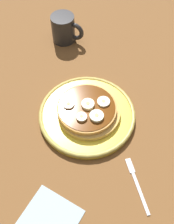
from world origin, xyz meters
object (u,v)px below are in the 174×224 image
at_px(banana_slice_0, 87,104).
at_px(banana_slice_1, 104,102).
at_px(plate, 87,114).
at_px(coffee_mug, 64,28).
at_px(fork, 136,182).
at_px(pancake_stack, 88,111).
at_px(banana_slice_3, 97,116).
at_px(banana_slice_4, 81,117).
at_px(banana_slice_2, 68,104).
at_px(napkin, 48,221).

height_order(banana_slice_0, banana_slice_1, banana_slice_0).
bearing_deg(plate, coffee_mug, 125.23).
xyz_separation_m(banana_slice_1, fork, (0.13, -0.15, -0.04)).
height_order(pancake_stack, coffee_mug, coffee_mug).
height_order(plate, banana_slice_0, banana_slice_0).
xyz_separation_m(plate, banana_slice_3, (0.03, -0.02, 0.04)).
xyz_separation_m(banana_slice_1, banana_slice_4, (-0.03, -0.06, 0.00)).
bearing_deg(banana_slice_0, banana_slice_2, -158.46).
distance_m(pancake_stack, banana_slice_2, 0.05).
xyz_separation_m(napkin, fork, (0.14, 0.15, 0.00)).
xyz_separation_m(plate, banana_slice_2, (-0.04, -0.01, 0.03)).
height_order(pancake_stack, banana_slice_4, banana_slice_4).
bearing_deg(banana_slice_0, coffee_mug, 125.41).
relative_size(coffee_mug, napkin, 0.93).
xyz_separation_m(plate, coffee_mug, (-0.17, 0.24, 0.03)).
xyz_separation_m(banana_slice_1, napkin, (-0.01, -0.29, -0.04)).
height_order(banana_slice_2, banana_slice_3, banana_slice_3).
xyz_separation_m(pancake_stack, fork, (0.16, -0.12, -0.03)).
relative_size(banana_slice_1, coffee_mug, 0.31).
distance_m(banana_slice_4, fork, 0.19).
relative_size(banana_slice_0, banana_slice_1, 1.02).
height_order(banana_slice_1, banana_slice_2, same).
bearing_deg(plate, banana_slice_0, 116.75).
bearing_deg(pancake_stack, banana_slice_2, -166.96).
relative_size(banana_slice_3, banana_slice_4, 1.30).
height_order(banana_slice_3, banana_slice_4, banana_slice_3).
height_order(plate, napkin, plate).
height_order(banana_slice_2, banana_slice_4, banana_slice_4).
xyz_separation_m(banana_slice_2, banana_slice_4, (0.04, -0.02, 0.00)).
relative_size(banana_slice_0, napkin, 0.29).
xyz_separation_m(pancake_stack, banana_slice_3, (0.03, -0.02, 0.02)).
xyz_separation_m(pancake_stack, banana_slice_4, (-0.00, -0.03, 0.02)).
xyz_separation_m(coffee_mug, napkin, (0.20, -0.51, -0.04)).
bearing_deg(plate, napkin, -85.22).
xyz_separation_m(banana_slice_2, banana_slice_3, (0.08, -0.01, 0.00)).
xyz_separation_m(banana_slice_4, coffee_mug, (-0.17, 0.28, -0.00)).
bearing_deg(fork, coffee_mug, 132.81).
bearing_deg(plate, banana_slice_1, 40.73).
bearing_deg(banana_slice_1, banana_slice_3, -90.69).
bearing_deg(plate, banana_slice_2, -166.16).
xyz_separation_m(banana_slice_0, banana_slice_1, (0.04, 0.02, -0.00)).
bearing_deg(banana_slice_2, coffee_mug, 116.68).
distance_m(banana_slice_1, banana_slice_3, 0.05).
xyz_separation_m(banana_slice_4, napkin, (0.02, -0.23, -0.04)).
distance_m(coffee_mug, fork, 0.50).
height_order(coffee_mug, fork, coffee_mug).
relative_size(pancake_stack, napkin, 1.44).
xyz_separation_m(banana_slice_2, napkin, (0.07, -0.25, -0.04)).
bearing_deg(fork, banana_slice_2, 152.57).
xyz_separation_m(banana_slice_0, napkin, (0.02, -0.27, -0.04)).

